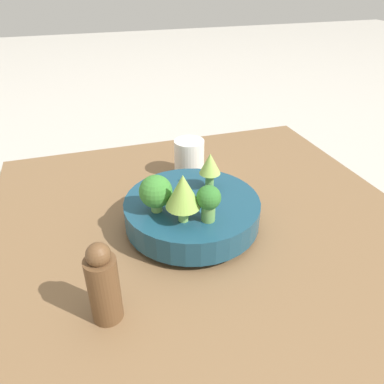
# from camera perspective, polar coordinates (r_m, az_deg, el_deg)

# --- Properties ---
(ground_plane) EXTENTS (6.00, 6.00, 0.00)m
(ground_plane) POSITION_cam_1_polar(r_m,az_deg,el_deg) (0.81, 3.13, -8.40)
(ground_plane) COLOR #ADA89E
(table) EXTENTS (0.96, 0.90, 0.04)m
(table) POSITION_cam_1_polar(r_m,az_deg,el_deg) (0.80, 3.17, -7.24)
(table) COLOR brown
(table) RESTS_ON ground_plane
(bowl) EXTENTS (0.28, 0.28, 0.07)m
(bowl) POSITION_cam_1_polar(r_m,az_deg,el_deg) (0.77, 0.00, -3.03)
(bowl) COLOR navy
(bowl) RESTS_ON table
(romanesco_piece_near) EXTENTS (0.04, 0.04, 0.08)m
(romanesco_piece_near) POSITION_cam_1_polar(r_m,az_deg,el_deg) (0.77, 2.76, 4.03)
(romanesco_piece_near) COLOR #609347
(romanesco_piece_near) RESTS_ON bowl
(broccoli_floret_back) EXTENTS (0.06, 0.06, 0.07)m
(broccoli_floret_back) POSITION_cam_1_polar(r_m,az_deg,el_deg) (0.71, -5.54, -0.00)
(broccoli_floret_back) COLOR #7AB256
(broccoli_floret_back) RESTS_ON bowl
(broccoli_floret_left) EXTENTS (0.05, 0.05, 0.07)m
(broccoli_floret_left) POSITION_cam_1_polar(r_m,az_deg,el_deg) (0.68, 2.54, -1.29)
(broccoli_floret_left) COLOR #609347
(broccoli_floret_left) RESTS_ON bowl
(romanesco_piece_far) EXTENTS (0.06, 0.06, 0.10)m
(romanesco_piece_far) POSITION_cam_1_polar(r_m,az_deg,el_deg) (0.67, -1.38, 0.02)
(romanesco_piece_far) COLOR #7AB256
(romanesco_piece_far) RESTS_ON bowl
(cup) EXTENTS (0.08, 0.08, 0.10)m
(cup) POSITION_cam_1_polar(r_m,az_deg,el_deg) (0.96, -0.43, 5.18)
(cup) COLOR silver
(cup) RESTS_ON table
(pepper_mill) EXTENTS (0.05, 0.05, 0.14)m
(pepper_mill) POSITION_cam_1_polar(r_m,az_deg,el_deg) (0.59, -13.36, -13.55)
(pepper_mill) COLOR brown
(pepper_mill) RESTS_ON table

